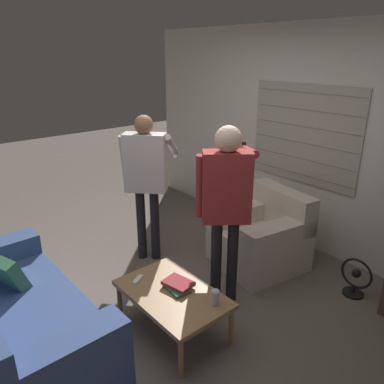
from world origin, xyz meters
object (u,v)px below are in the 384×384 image
at_px(spare_remote, 138,280).
at_px(soda_can, 215,297).
at_px(armchair_beige, 262,236).
at_px(person_left_standing, 146,171).
at_px(floor_fan, 356,278).
at_px(person_right_standing, 226,195).
at_px(book_stack, 178,285).
at_px(coffee_table, 172,296).
at_px(couch_blue, 13,321).

bearing_deg(spare_remote, soda_can, -6.05).
xyz_separation_m(armchair_beige, soda_can, (0.57, -1.27, 0.12)).
distance_m(person_left_standing, floor_fan, 2.36).
xyz_separation_m(person_right_standing, spare_remote, (-0.28, -0.76, -0.67)).
height_order(person_right_standing, book_stack, person_right_standing).
height_order(coffee_table, book_stack, book_stack).
bearing_deg(person_right_standing, spare_remote, -161.36).
height_order(coffee_table, person_left_standing, person_left_standing).
bearing_deg(person_right_standing, armchair_beige, 52.69).
bearing_deg(coffee_table, soda_can, 24.94).
relative_size(couch_blue, person_left_standing, 1.13).
distance_m(person_right_standing, floor_fan, 1.57).
bearing_deg(armchair_beige, soda_can, 124.36).
bearing_deg(person_right_standing, couch_blue, -159.21).
height_order(armchair_beige, spare_remote, armchair_beige).
bearing_deg(floor_fan, person_right_standing, -127.41).
xyz_separation_m(couch_blue, soda_can, (0.94, 1.24, 0.15)).
bearing_deg(book_stack, spare_remote, -147.18).
relative_size(couch_blue, armchair_beige, 1.90).
height_order(person_right_standing, spare_remote, person_right_standing).
relative_size(person_left_standing, soda_can, 13.01).
relative_size(coffee_table, book_stack, 3.47).
bearing_deg(person_left_standing, book_stack, -65.87).
bearing_deg(armchair_beige, floor_fan, -156.28).
bearing_deg(floor_fan, coffee_table, -114.26).
height_order(book_stack, floor_fan, book_stack).
height_order(soda_can, spare_remote, soda_can).
bearing_deg(soda_can, person_right_standing, 128.29).
height_order(soda_can, floor_fan, soda_can).
distance_m(book_stack, soda_can, 0.37).
bearing_deg(armchair_beige, coffee_table, 109.25).
relative_size(person_left_standing, spare_remote, 12.35).
height_order(armchair_beige, soda_can, armchair_beige).
height_order(coffee_table, spare_remote, spare_remote).
xyz_separation_m(coffee_table, person_left_standing, (-1.14, 0.54, 0.69)).
bearing_deg(couch_blue, person_left_standing, 107.70).
xyz_separation_m(person_right_standing, floor_fan, (0.78, 1.02, -0.89)).
height_order(coffee_table, floor_fan, floor_fan).
height_order(couch_blue, person_left_standing, person_left_standing).
bearing_deg(person_left_standing, spare_remote, -82.24).
bearing_deg(book_stack, couch_blue, -116.99).
relative_size(coffee_table, spare_remote, 7.08).
relative_size(book_stack, spare_remote, 2.04).
distance_m(person_left_standing, soda_can, 1.64).
xyz_separation_m(coffee_table, book_stack, (-0.01, 0.07, 0.07)).
xyz_separation_m(armchair_beige, person_right_standing, (0.19, -0.79, 0.75)).
xyz_separation_m(book_stack, floor_fan, (0.76, 1.59, -0.23)).
distance_m(coffee_table, soda_can, 0.39).
xyz_separation_m(person_left_standing, book_stack, (1.13, -0.48, -0.62)).
relative_size(armchair_beige, soda_can, 7.75).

